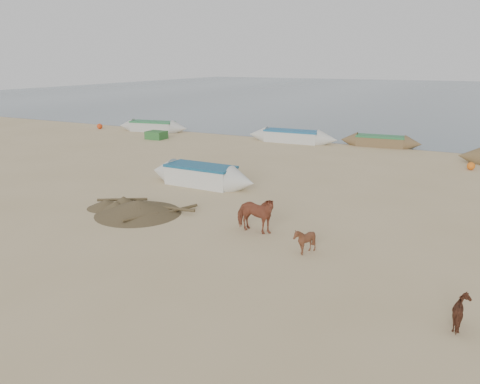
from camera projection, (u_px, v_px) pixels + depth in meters
name	position (u px, v px, depth m)	size (l,w,h in m)	color
ground	(183.00, 253.00, 14.86)	(140.00, 140.00, 0.00)	tan
sea	(434.00, 94.00, 85.15)	(160.00, 160.00, 0.00)	slate
cow_adult	(255.00, 214.00, 16.43)	(0.73, 1.60, 1.35)	brown
calf_front	(305.00, 241.00, 14.67)	(0.71, 0.80, 0.88)	#562D1B
calf_right	(463.00, 314.00, 10.57)	(0.74, 0.64, 0.75)	#542B1B
near_canoe	(201.00, 175.00, 22.76)	(5.80, 1.42, 1.00)	silver
debris_pile	(138.00, 207.00, 18.58)	(3.43, 3.43, 0.55)	brown
waterline_canoes	(420.00, 147.00, 30.48)	(51.25, 4.48, 0.91)	beige
beach_clutter	(408.00, 151.00, 29.87)	(44.74, 5.10, 0.64)	#2E682F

